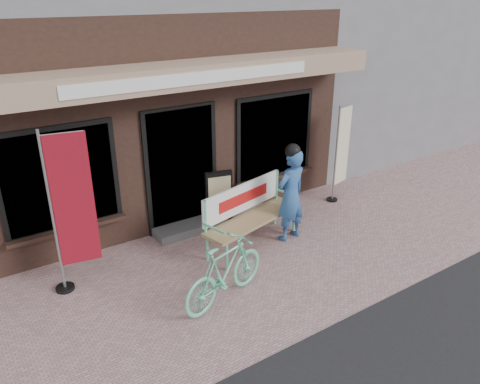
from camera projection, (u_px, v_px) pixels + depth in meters
ground at (246, 277)px, 6.95m from camera, size 70.00×70.00×0.00m
storefront at (110, 40)px, 9.55m from camera, size 7.00×6.77×6.00m
neighbor_right_near at (374, 30)px, 14.36m from camera, size 10.00×7.00×5.60m
bench at (249, 210)px, 7.67m from camera, size 1.97×0.92×1.04m
person at (291, 194)px, 7.74m from camera, size 0.63×0.46×1.69m
bicycle at (225, 272)px, 6.28m from camera, size 1.56×0.82×0.90m
nobori_red at (71, 210)px, 6.28m from camera, size 0.70×0.30×2.36m
nobori_cream at (341, 151)px, 9.23m from camera, size 0.58×0.26×1.95m
menu_stand at (219, 197)px, 8.43m from camera, size 0.50×0.21×0.99m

